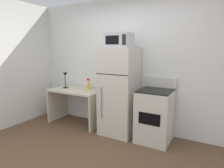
{
  "coord_description": "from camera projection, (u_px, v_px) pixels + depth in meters",
  "views": [
    {
      "loc": [
        1.61,
        -1.88,
        1.61
      ],
      "look_at": [
        -0.06,
        1.1,
        1.0
      ],
      "focal_mm": 31.17,
      "sensor_mm": 36.0,
      "label": 1
    }
  ],
  "objects": [
    {
      "name": "desk_lamp",
      "position": [
        65.0,
        78.0,
        4.31
      ],
      "size": [
        0.14,
        0.12,
        0.35
      ],
      "color": "black",
      "rests_on": "desk"
    },
    {
      "name": "ground_plane",
      "position": [
        77.0,
        168.0,
        2.67
      ],
      "size": [
        12.0,
        12.0,
        0.0
      ],
      "primitive_type": "plane",
      "color": "brown"
    },
    {
      "name": "desk",
      "position": [
        76.0,
        100.0,
        4.24
      ],
      "size": [
        1.16,
        0.62,
        0.75
      ],
      "color": "beige",
      "rests_on": "ground"
    },
    {
      "name": "microwave",
      "position": [
        119.0,
        40.0,
        3.49
      ],
      "size": [
        0.46,
        0.35,
        0.26
      ],
      "color": "#B7B7BC",
      "rests_on": "refrigerator"
    },
    {
      "name": "oven_range",
      "position": [
        155.0,
        115.0,
        3.41
      ],
      "size": [
        0.57,
        0.61,
        1.1
      ],
      "color": "beige",
      "rests_on": "ground"
    },
    {
      "name": "spray_bottle",
      "position": [
        89.0,
        85.0,
        4.15
      ],
      "size": [
        0.06,
        0.06,
        0.25
      ],
      "color": "yellow",
      "rests_on": "desk"
    },
    {
      "name": "refrigerator",
      "position": [
        119.0,
        92.0,
        3.68
      ],
      "size": [
        0.64,
        0.64,
        1.64
      ],
      "color": "beige",
      "rests_on": "ground"
    },
    {
      "name": "wall_back_white",
      "position": [
        129.0,
        65.0,
        3.9
      ],
      "size": [
        5.0,
        0.1,
        2.6
      ],
      "primitive_type": "cube",
      "color": "silver",
      "rests_on": "ground"
    }
  ]
}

